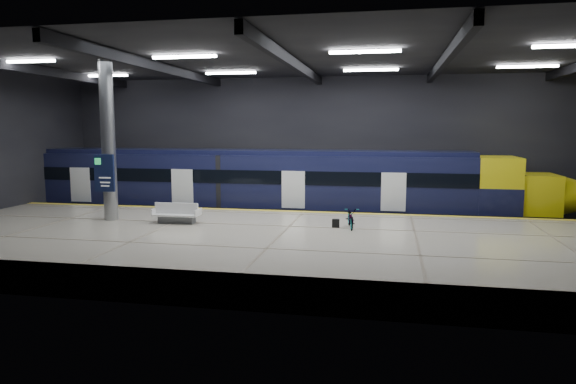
# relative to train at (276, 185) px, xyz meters

# --- Properties ---
(ground) EXTENTS (30.00, 30.00, 0.00)m
(ground) POSITION_rel_train_xyz_m (1.99, -5.50, -2.06)
(ground) COLOR black
(ground) RESTS_ON ground
(room_shell) EXTENTS (30.10, 16.10, 8.05)m
(room_shell) POSITION_rel_train_xyz_m (1.99, -5.49, 3.66)
(room_shell) COLOR black
(room_shell) RESTS_ON ground
(platform) EXTENTS (30.00, 11.00, 1.10)m
(platform) POSITION_rel_train_xyz_m (1.99, -8.00, -1.51)
(platform) COLOR beige
(platform) RESTS_ON ground
(safety_strip) EXTENTS (30.00, 0.40, 0.01)m
(safety_strip) POSITION_rel_train_xyz_m (1.99, -2.75, -0.95)
(safety_strip) COLOR gold
(safety_strip) RESTS_ON platform
(rails) EXTENTS (30.00, 1.52, 0.16)m
(rails) POSITION_rel_train_xyz_m (1.99, 0.00, -1.98)
(rails) COLOR gray
(rails) RESTS_ON ground
(train) EXTENTS (29.40, 2.84, 3.79)m
(train) POSITION_rel_train_xyz_m (0.00, 0.00, 0.00)
(train) COLOR black
(train) RESTS_ON ground
(bench) EXTENTS (1.99, 0.86, 0.87)m
(bench) POSITION_rel_train_xyz_m (-2.84, -6.73, -0.65)
(bench) COLOR #595B60
(bench) RESTS_ON platform
(bicycle) EXTENTS (0.84, 1.70, 0.86)m
(bicycle) POSITION_rel_train_xyz_m (4.49, -6.41, -0.53)
(bicycle) COLOR #99999E
(bicycle) RESTS_ON platform
(pannier_bag) EXTENTS (0.32, 0.21, 0.35)m
(pannier_bag) POSITION_rel_train_xyz_m (3.89, -6.41, -0.78)
(pannier_bag) COLOR black
(pannier_bag) RESTS_ON platform
(info_column) EXTENTS (0.90, 0.78, 6.90)m
(info_column) POSITION_rel_train_xyz_m (-6.01, -6.52, 2.40)
(info_column) COLOR #9EA0A5
(info_column) RESTS_ON platform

